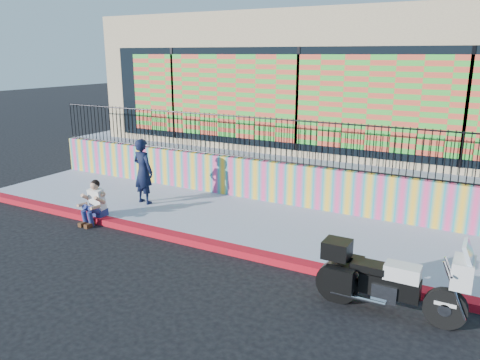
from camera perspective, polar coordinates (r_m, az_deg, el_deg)
The scene contains 10 objects.
ground at distance 10.13m, azimuth -2.48°, elevation -8.53°, with size 90.00×90.00×0.00m, color black.
red_curb at distance 10.10m, azimuth -2.49°, elevation -8.14°, with size 16.00×0.30×0.15m, color #A10B25.
sidewalk at distance 11.44m, azimuth 1.84°, elevation -5.29°, with size 16.00×3.00×0.15m, color #8A90A6.
mural_wall at distance 12.62m, azimuth 5.19°, elevation -0.39°, with size 16.00×0.20×1.10m, color #EF3E7F.
metal_fence at distance 12.37m, azimuth 5.32°, elevation 4.75°, with size 15.80×0.04×1.20m, color black, non-canonical shape.
elevated_platform at distance 17.31m, azimuth 12.07°, elevation 3.34°, with size 16.00×10.00×1.25m, color #8A90A6.
storefront_building at distance 16.78m, azimuth 12.35°, elevation 12.01°, with size 14.00×8.06×4.00m.
police_motorcycle at distance 7.96m, azimuth 17.50°, elevation -11.38°, with size 2.33×0.77×1.45m.
police_officer at distance 12.75m, azimuth -11.73°, elevation 1.05°, with size 0.64×0.42×1.76m, color black.
seated_man at distance 12.05m, azimuth -17.50°, elevation -3.06°, with size 0.54×0.71×1.06m.
Camera 1 is at (4.87, -7.90, 4.07)m, focal length 35.00 mm.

